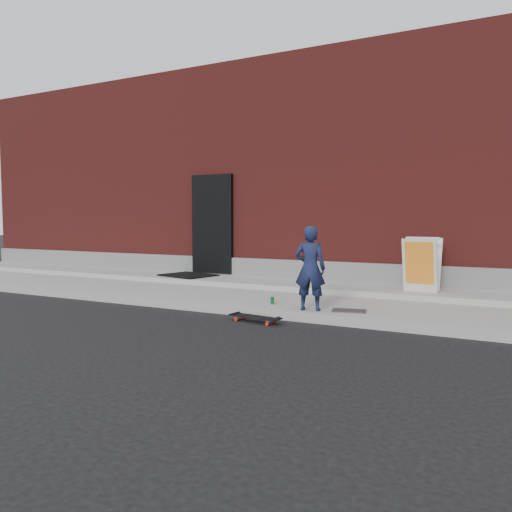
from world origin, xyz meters
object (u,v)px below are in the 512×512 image
Objects in this scene: child at (310,268)px; pizza_sign at (422,264)px; soda_can at (272,301)px; skateboard at (255,317)px.

child is 1.33× the size of pizza_sign.
soda_can is at bearing -28.12° from child.
child reaches higher than soda_can.
pizza_sign is 2.80m from soda_can.
skateboard is 0.76m from soda_can.
soda_can is (-2.00, -1.89, -0.52)m from pizza_sign.
child is 1.10m from skateboard.
pizza_sign is at bearing -132.01° from child.
pizza_sign is at bearing 53.83° from skateboard.
skateboard is 0.86× the size of pizza_sign.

